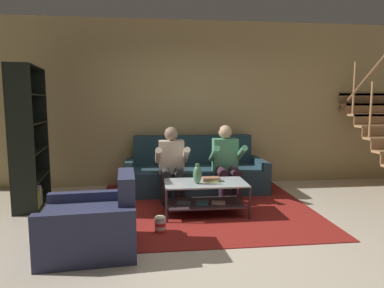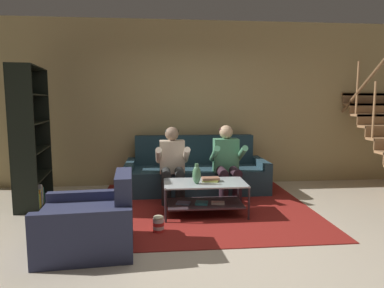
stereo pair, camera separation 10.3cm
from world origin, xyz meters
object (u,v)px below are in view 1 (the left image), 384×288
(person_seated_left, at_px, (172,161))
(popcorn_tub, at_px, (160,224))
(coffee_table, at_px, (205,193))
(bookshelf, at_px, (26,148))
(person_seated_right, at_px, (226,159))
(armchair, at_px, (93,225))
(vase, at_px, (197,174))
(book_stack, at_px, (211,179))
(couch, at_px, (195,173))

(person_seated_left, distance_m, popcorn_tub, 1.39)
(coffee_table, xyz_separation_m, bookshelf, (-2.47, 0.69, 0.55))
(person_seated_left, height_order, bookshelf, bookshelf)
(person_seated_right, height_order, popcorn_tub, person_seated_right)
(bookshelf, height_order, armchair, bookshelf)
(vase, relative_size, popcorn_tub, 1.31)
(person_seated_left, bearing_deg, coffee_table, -60.66)
(person_seated_left, relative_size, book_stack, 4.56)
(coffee_table, distance_m, popcorn_tub, 0.85)
(person_seated_right, bearing_deg, coffee_table, -121.86)
(bookshelf, relative_size, armchair, 2.05)
(person_seated_right, bearing_deg, armchair, -136.02)
(person_seated_left, bearing_deg, book_stack, -53.35)
(popcorn_tub, bearing_deg, couch, 70.81)
(book_stack, bearing_deg, coffee_table, -148.07)
(vase, height_order, popcorn_tub, vase)
(person_seated_left, height_order, vase, person_seated_left)
(bookshelf, relative_size, popcorn_tub, 9.91)
(armchair, bearing_deg, bookshelf, 125.55)
(vase, bearing_deg, popcorn_tub, -134.87)
(coffee_table, xyz_separation_m, armchair, (-1.29, -0.96, -0.03))
(person_seated_left, distance_m, person_seated_right, 0.84)
(person_seated_left, distance_m, coffee_table, 0.87)
(bookshelf, height_order, popcorn_tub, bookshelf)
(book_stack, relative_size, popcorn_tub, 1.22)
(person_seated_left, xyz_separation_m, vase, (0.28, -0.78, -0.04))
(couch, height_order, bookshelf, bookshelf)
(couch, bearing_deg, popcorn_tub, -109.19)
(person_seated_left, bearing_deg, popcorn_tub, -99.42)
(couch, distance_m, person_seated_right, 0.75)
(coffee_table, height_order, armchair, armchair)
(armchair, bearing_deg, coffee_table, 36.69)
(person_seated_right, xyz_separation_m, book_stack, (-0.35, -0.65, -0.15))
(person_seated_left, height_order, armchair, person_seated_left)
(book_stack, bearing_deg, vase, -148.40)
(book_stack, bearing_deg, popcorn_tub, -138.28)
(person_seated_right, relative_size, book_stack, 4.64)
(couch, relative_size, bookshelf, 1.16)
(coffee_table, distance_m, armchair, 1.61)
(couch, bearing_deg, person_seated_left, -127.95)
(armchair, bearing_deg, vase, 37.17)
(bookshelf, bearing_deg, armchair, -54.45)
(couch, distance_m, person_seated_left, 0.75)
(person_seated_right, distance_m, armchair, 2.43)
(couch, relative_size, book_stack, 9.47)
(person_seated_right, relative_size, coffee_table, 1.05)
(coffee_table, bearing_deg, popcorn_tub, -137.06)
(person_seated_right, xyz_separation_m, coffee_table, (-0.44, -0.71, -0.32))
(person_seated_left, relative_size, coffee_table, 1.03)
(person_seated_right, distance_m, book_stack, 0.76)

